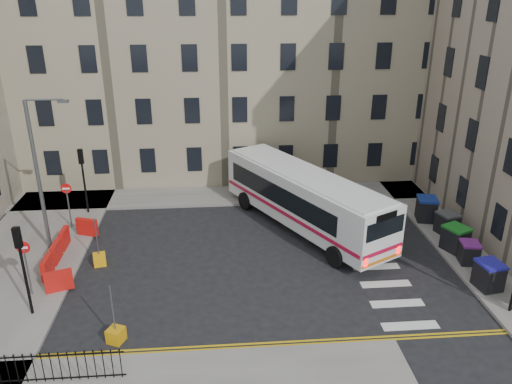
{
  "coord_description": "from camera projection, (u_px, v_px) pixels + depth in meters",
  "views": [
    {
      "loc": [
        -3.85,
        -22.63,
        13.12
      ],
      "look_at": [
        -1.84,
        2.0,
        3.0
      ],
      "focal_mm": 35.0,
      "sensor_mm": 36.0,
      "label": 1
    }
  ],
  "objects": [
    {
      "name": "iron_railings",
      "position": [
        12.0,
        370.0,
        17.44
      ],
      "size": [
        7.8,
        0.04,
        1.2
      ],
      "color": "black",
      "rests_on": "pavement_sw"
    },
    {
      "name": "bus",
      "position": [
        304.0,
        197.0,
        28.75
      ],
      "size": [
        8.4,
        12.22,
        3.38
      ],
      "rotation": [
        0.0,
        0.0,
        0.5
      ],
      "color": "silver",
      "rests_on": "ground"
    },
    {
      "name": "terrace_north",
      "position": [
        171.0,
        54.0,
        36.64
      ],
      "size": [
        38.3,
        10.8,
        17.2
      ],
      "color": "gray",
      "rests_on": "ground"
    },
    {
      "name": "wheelie_bin_b",
      "position": [
        469.0,
        252.0,
        25.24
      ],
      "size": [
        1.05,
        1.16,
        1.13
      ],
      "rotation": [
        0.0,
        0.0,
        -0.17
      ],
      "color": "black",
      "rests_on": "pavement_east"
    },
    {
      "name": "pavement_west",
      "position": [
        25.0,
        258.0,
        25.97
      ],
      "size": [
        6.0,
        22.0,
        0.15
      ],
      "primitive_type": "cube",
      "color": "slate",
      "rests_on": "ground"
    },
    {
      "name": "bollard_yellow",
      "position": [
        100.0,
        259.0,
        25.42
      ],
      "size": [
        0.72,
        0.72,
        0.6
      ],
      "primitive_type": "cube",
      "rotation": [
        0.0,
        0.0,
        0.23
      ],
      "color": "#EC9F0D",
      "rests_on": "ground"
    },
    {
      "name": "pavement_north",
      "position": [
        187.0,
        197.0,
        33.58
      ],
      "size": [
        36.0,
        3.2,
        0.15
      ],
      "primitive_type": "cube",
      "color": "slate",
      "rests_on": "ground"
    },
    {
      "name": "streetlamp",
      "position": [
        38.0,
        174.0,
        25.36
      ],
      "size": [
        0.5,
        0.22,
        8.14
      ],
      "color": "#595B5E",
      "rests_on": "pavement_west"
    },
    {
      "name": "pavement_east",
      "position": [
        430.0,
        218.0,
        30.47
      ],
      "size": [
        2.4,
        26.0,
        0.15
      ],
      "primitive_type": "cube",
      "color": "slate",
      "rests_on": "ground"
    },
    {
      "name": "bollard_chevron",
      "position": [
        116.0,
        335.0,
        19.88
      ],
      "size": [
        0.79,
        0.79,
        0.6
      ],
      "primitive_type": "cube",
      "rotation": [
        0.0,
        0.0,
        -0.42
      ],
      "color": "#C8890B",
      "rests_on": "ground"
    },
    {
      "name": "no_entry_south",
      "position": [
        25.0,
        257.0,
        22.1
      ],
      "size": [
        0.6,
        0.08,
        3.0
      ],
      "color": "#595B5E",
      "rests_on": "pavement_west"
    },
    {
      "name": "traffic_light_nw",
      "position": [
        83.0,
        171.0,
        30.14
      ],
      "size": [
        0.28,
        0.22,
        4.1
      ],
      "color": "black",
      "rests_on": "pavement_west"
    },
    {
      "name": "wheelie_bin_e",
      "position": [
        426.0,
        209.0,
        29.87
      ],
      "size": [
        1.37,
        1.5,
        1.42
      ],
      "rotation": [
        0.0,
        0.0,
        -0.22
      ],
      "color": "black",
      "rests_on": "pavement_east"
    },
    {
      "name": "wheelie_bin_a",
      "position": [
        489.0,
        275.0,
        23.07
      ],
      "size": [
        1.21,
        1.34,
        1.32
      ],
      "rotation": [
        0.0,
        0.0,
        0.15
      ],
      "color": "black",
      "rests_on": "pavement_east"
    },
    {
      "name": "no_entry_north",
      "position": [
        67.0,
        196.0,
        28.56
      ],
      "size": [
        0.6,
        0.08,
        3.0
      ],
      "color": "#595B5E",
      "rests_on": "pavement_west"
    },
    {
      "name": "traffic_light_sw",
      "position": [
        21.0,
        258.0,
        20.45
      ],
      "size": [
        0.28,
        0.22,
        4.1
      ],
      "color": "black",
      "rests_on": "pavement_west"
    },
    {
      "name": "roadworks_barriers",
      "position": [
        64.0,
        252.0,
        25.46
      ],
      "size": [
        1.66,
        6.26,
        1.0
      ],
      "color": "red",
      "rests_on": "pavement_west"
    },
    {
      "name": "wheelie_bin_c",
      "position": [
        455.0,
        238.0,
        26.43
      ],
      "size": [
        1.46,
        1.54,
        1.35
      ],
      "rotation": [
        0.0,
        0.0,
        0.41
      ],
      "color": "black",
      "rests_on": "pavement_east"
    },
    {
      "name": "wheelie_bin_d",
      "position": [
        447.0,
        223.0,
        28.25
      ],
      "size": [
        1.25,
        1.35,
        1.24
      ],
      "rotation": [
        0.0,
        0.0,
        0.28
      ],
      "color": "black",
      "rests_on": "pavement_east"
    },
    {
      "name": "ground",
      "position": [
        294.0,
        258.0,
        26.13
      ],
      "size": [
        120.0,
        120.0,
        0.0
      ],
      "primitive_type": "plane",
      "color": "black",
      "rests_on": "ground"
    }
  ]
}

